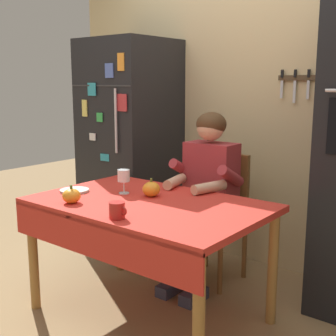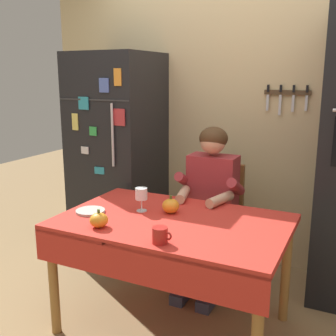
# 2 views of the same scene
# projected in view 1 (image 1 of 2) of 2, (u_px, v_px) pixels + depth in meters

# --- Properties ---
(ground_plane) EXTENTS (10.00, 10.00, 0.00)m
(ground_plane) POSITION_uv_depth(u_px,v_px,m) (139.00, 321.00, 2.74)
(ground_plane) COLOR #93754C
(ground_plane) RESTS_ON ground
(back_wall_assembly) EXTENTS (3.70, 0.13, 2.60)m
(back_wall_assembly) POSITION_uv_depth(u_px,v_px,m) (257.00, 101.00, 3.51)
(back_wall_assembly) COLOR #D1B784
(back_wall_assembly) RESTS_ON ground
(refrigerator) EXTENTS (0.68, 0.71, 1.80)m
(refrigerator) POSITION_uv_depth(u_px,v_px,m) (130.00, 146.00, 3.89)
(refrigerator) COLOR black
(refrigerator) RESTS_ON ground
(dining_table) EXTENTS (1.40, 0.90, 0.74)m
(dining_table) POSITION_uv_depth(u_px,v_px,m) (146.00, 216.00, 2.68)
(dining_table) COLOR #9E6B33
(dining_table) RESTS_ON ground
(chair_behind_person) EXTENTS (0.40, 0.40, 0.93)m
(chair_behind_person) POSITION_uv_depth(u_px,v_px,m) (219.00, 210.00, 3.30)
(chair_behind_person) COLOR brown
(chair_behind_person) RESTS_ON ground
(seated_person) EXTENTS (0.47, 0.55, 1.25)m
(seated_person) POSITION_uv_depth(u_px,v_px,m) (206.00, 185.00, 3.11)
(seated_person) COLOR #38384C
(seated_person) RESTS_ON ground
(coffee_mug) EXTENTS (0.11, 0.08, 0.09)m
(coffee_mug) POSITION_uv_depth(u_px,v_px,m) (117.00, 210.00, 2.33)
(coffee_mug) COLOR #B2231E
(coffee_mug) RESTS_ON dining_table
(wine_glass) EXTENTS (0.08, 0.08, 0.16)m
(wine_glass) POSITION_uv_depth(u_px,v_px,m) (124.00, 177.00, 2.85)
(wine_glass) COLOR white
(wine_glass) RESTS_ON dining_table
(pumpkin_large) EXTENTS (0.11, 0.11, 0.12)m
(pumpkin_large) POSITION_uv_depth(u_px,v_px,m) (151.00, 189.00, 2.79)
(pumpkin_large) COLOR orange
(pumpkin_large) RESTS_ON dining_table
(pumpkin_medium) EXTENTS (0.11, 0.11, 0.11)m
(pumpkin_medium) POSITION_uv_depth(u_px,v_px,m) (72.00, 196.00, 2.63)
(pumpkin_medium) COLOR orange
(pumpkin_medium) RESTS_ON dining_table
(serving_tray) EXTENTS (0.19, 0.19, 0.02)m
(serving_tray) POSITION_uv_depth(u_px,v_px,m) (74.00, 191.00, 2.91)
(serving_tray) COLOR #B7B2A8
(serving_tray) RESTS_ON dining_table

